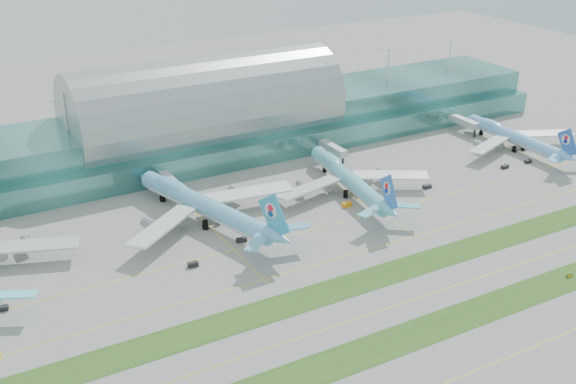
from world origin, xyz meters
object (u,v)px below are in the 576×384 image
airliner_c (348,178)px  taxiway_sign_east (570,276)px  terminal (206,122)px  airliner_b (203,204)px  airliner_d (514,136)px

airliner_c → taxiway_sign_east: 91.89m
taxiway_sign_east → airliner_c: bearing=114.5°
terminal → airliner_c: (30.33, -67.97, -7.94)m
airliner_b → taxiway_sign_east: (83.65, -92.13, -6.55)m
terminal → airliner_d: (123.59, -63.81, -8.41)m
terminal → airliner_d: bearing=-27.3°
airliner_c → taxiway_sign_east: bearing=-66.4°
terminal → airliner_d: 139.35m
airliner_b → airliner_c: size_ratio=1.10×
terminal → airliner_c: 74.85m
airliner_b → airliner_d: airliner_b is taller
taxiway_sign_east → airliner_b: bearing=141.7°
terminal → taxiway_sign_east: terminal is taller
airliner_c → airliner_d: (93.26, 4.16, -0.47)m
terminal → taxiway_sign_east: bearing=-70.9°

